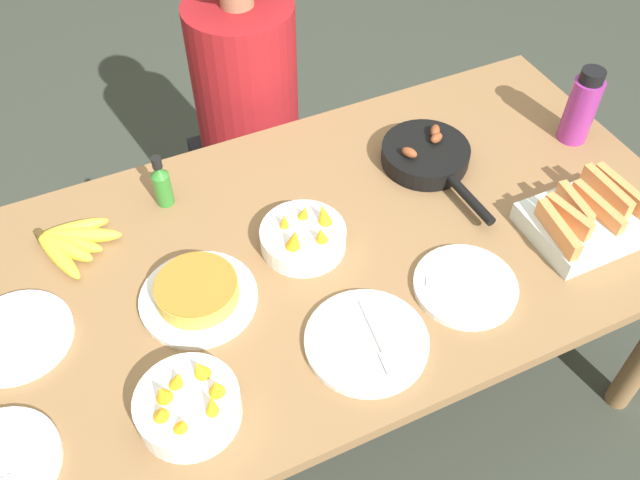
{
  "coord_description": "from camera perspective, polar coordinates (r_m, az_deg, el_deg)",
  "views": [
    {
      "loc": [
        -0.43,
        -0.92,
        1.9
      ],
      "look_at": [
        0.0,
        0.0,
        0.74
      ],
      "focal_mm": 38.0,
      "sensor_mm": 36.0,
      "label": 1
    }
  ],
  "objects": [
    {
      "name": "ground_plane",
      "position": [
        2.15,
        0.0,
        -13.15
      ],
      "size": [
        14.0,
        14.0,
        0.0
      ],
      "primitive_type": "plane",
      "color": "#383D33"
    },
    {
      "name": "dining_table",
      "position": [
        1.63,
        0.0,
        -2.69
      ],
      "size": [
        1.78,
        0.9,
        0.71
      ],
      "color": "olive",
      "rests_on": "ground_plane"
    },
    {
      "name": "banana_bunch",
      "position": [
        1.65,
        -20.36,
        -0.16
      ],
      "size": [
        0.2,
        0.19,
        0.04
      ],
      "color": "yellow",
      "rests_on": "dining_table"
    },
    {
      "name": "melon_tray",
      "position": [
        1.69,
        21.46,
        1.65
      ],
      "size": [
        0.26,
        0.21,
        0.1
      ],
      "color": "silver",
      "rests_on": "dining_table"
    },
    {
      "name": "skillet",
      "position": [
        1.77,
        8.97,
        7.02
      ],
      "size": [
        0.23,
        0.39,
        0.08
      ],
      "rotation": [
        0.0,
        0.0,
        4.75
      ],
      "color": "black",
      "rests_on": "dining_table"
    },
    {
      "name": "frittata_plate_center",
      "position": [
        1.47,
        -10.27,
        -4.44
      ],
      "size": [
        0.25,
        0.25,
        0.06
      ],
      "color": "white",
      "rests_on": "dining_table"
    },
    {
      "name": "empty_plate_near_front",
      "position": [
        1.52,
        12.14,
        -3.81
      ],
      "size": [
        0.23,
        0.23,
        0.02
      ],
      "color": "white",
      "rests_on": "dining_table"
    },
    {
      "name": "empty_plate_far_right",
      "position": [
        1.54,
        -24.18,
        -7.44
      ],
      "size": [
        0.23,
        0.23,
        0.02
      ],
      "color": "white",
      "rests_on": "dining_table"
    },
    {
      "name": "empty_plate_mid_edge",
      "position": [
        1.4,
        3.95,
        -8.51
      ],
      "size": [
        0.26,
        0.26,
        0.02
      ],
      "color": "white",
      "rests_on": "dining_table"
    },
    {
      "name": "fruit_bowl_mango",
      "position": [
        1.32,
        -11.05,
        -13.49
      ],
      "size": [
        0.2,
        0.2,
        0.11
      ],
      "color": "white",
      "rests_on": "dining_table"
    },
    {
      "name": "fruit_bowl_citrus",
      "position": [
        1.55,
        -1.4,
        0.29
      ],
      "size": [
        0.2,
        0.2,
        0.11
      ],
      "color": "white",
      "rests_on": "dining_table"
    },
    {
      "name": "water_bottle",
      "position": [
        1.9,
        21.16,
        10.39
      ],
      "size": [
        0.08,
        0.08,
        0.21
      ],
      "color": "#992D89",
      "rests_on": "dining_table"
    },
    {
      "name": "hot_sauce_bottle",
      "position": [
        1.66,
        -13.19,
        4.66
      ],
      "size": [
        0.04,
        0.04,
        0.14
      ],
      "color": "#337F2D",
      "rests_on": "dining_table"
    },
    {
      "name": "person_figure",
      "position": [
        2.19,
        -5.92,
        8.97
      ],
      "size": [
        0.34,
        0.34,
        1.2
      ],
      "color": "black",
      "rests_on": "ground_plane"
    }
  ]
}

